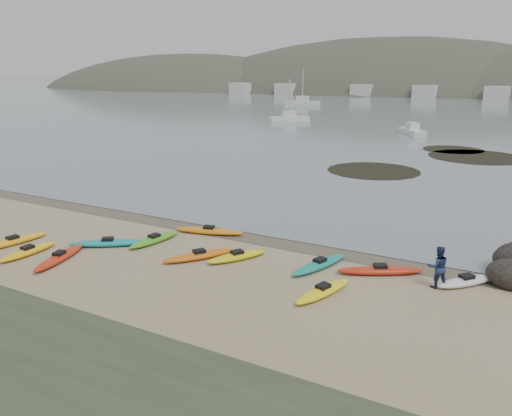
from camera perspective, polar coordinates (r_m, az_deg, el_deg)
The scene contains 8 objects.
ground at distance 26.90m, azimuth 0.00°, elevation -3.08°, with size 600.00×600.00×0.00m, color tan.
wet_sand at distance 26.65m, azimuth -0.31°, elevation -3.25°, with size 60.00×60.00×0.00m, color brown.
water at distance 322.74m, azimuth 27.09°, elevation 12.31°, with size 1200.00×1200.00×0.00m, color slate.
kayaks at distance 23.75m, azimuth -6.79°, elevation -5.32°, with size 22.70×9.34×0.34m.
person_east at distance 21.59m, azimuth 20.08°, elevation -6.34°, with size 0.86×0.67×1.77m, color navy.
kelp_mats at distance 52.98m, azimuth 20.41°, elevation 5.23°, with size 16.09×23.26×0.04m.
moored_boats at distance 104.86m, azimuth 23.97°, elevation 9.79°, with size 94.12×63.58×1.23m.
far_town at distance 167.63m, azimuth 27.05°, elevation 11.59°, with size 199.00×5.00×4.00m.
Camera 1 is at (12.21, -22.39, 8.56)m, focal length 35.00 mm.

